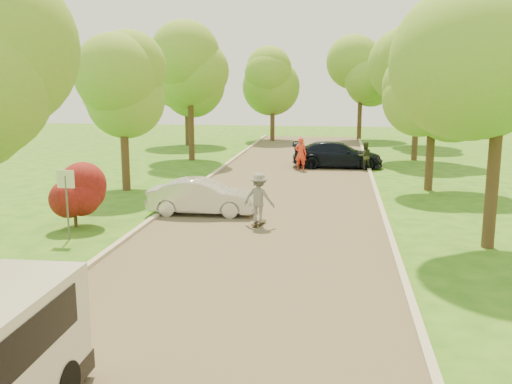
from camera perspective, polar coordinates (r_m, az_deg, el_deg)
The scene contains 21 objects.
ground at distance 13.16m, azimuth -2.75°, elevation -10.48°, with size 100.00×100.00×0.00m, color #265F16.
road at distance 20.72m, azimuth 1.49°, elevation -2.40°, with size 8.00×60.00×0.01m, color #4C4438.
curb_left at distance 21.55m, azimuth -9.27°, elevation -1.86°, with size 0.18×60.00×0.12m, color #B2AD9E.
curb_right at distance 20.63m, azimuth 12.74°, elevation -2.57°, with size 0.18×60.00×0.12m, color #B2AD9E.
street_sign at distance 18.27m, azimuth -18.45°, elevation 0.20°, with size 0.55×0.06×2.17m.
red_shrub at distance 19.89m, azimuth -17.73°, elevation -0.27°, with size 1.70×1.70×1.95m.
tree_l_midb at distance 25.71m, azimuth -12.85°, elevation 10.26°, with size 4.30×4.20×6.62m.
tree_l_far at distance 35.12m, azimuth -6.28°, elevation 12.05°, with size 4.92×4.80×7.79m.
tree_r_mida at distance 17.64m, azimuth 24.16°, elevation 12.43°, with size 5.13×5.00×7.95m.
tree_r_midb at distance 26.34m, azimuth 17.84°, elevation 10.66°, with size 4.51×4.40×7.01m.
tree_r_far at distance 36.34m, azimuth 16.36°, elevation 12.22°, with size 5.33×5.20×8.34m.
tree_bg_a at distance 43.46m, azimuth -6.70°, elevation 11.64°, with size 5.12×5.00×7.72m.
tree_bg_b at distance 44.40m, azimuth 16.21°, elevation 11.56°, with size 5.12×5.00×7.95m.
tree_bg_c at distance 46.29m, azimuth 1.94°, elevation 11.31°, with size 4.92×4.80×7.33m.
tree_bg_d at distance 48.04m, azimuth 10.73°, elevation 11.47°, with size 5.12×5.00×7.72m.
silver_sedan at distance 20.97m, azimuth -5.39°, elevation -0.48°, with size 1.37×3.94×1.30m, color silver.
dark_sedan at distance 32.49m, azimuth 8.13°, elevation 3.72°, with size 2.05×5.04×1.46m, color black.
longboard at distance 19.35m, azimuth 0.30°, elevation -3.09°, with size 0.44×0.90×0.10m.
skateboarder at distance 19.16m, azimuth 0.30°, elevation -0.59°, with size 1.09×0.63×1.69m, color slate.
person_striped at distance 31.24m, azimuth 4.50°, elevation 3.81°, with size 0.65×0.43×1.79m, color red.
person_olive at distance 31.76m, azimuth 10.83°, elevation 3.54°, with size 0.75×0.59×1.55m, color #2C341F.
Camera 1 is at (2.38, -12.00, 4.83)m, focal length 40.00 mm.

